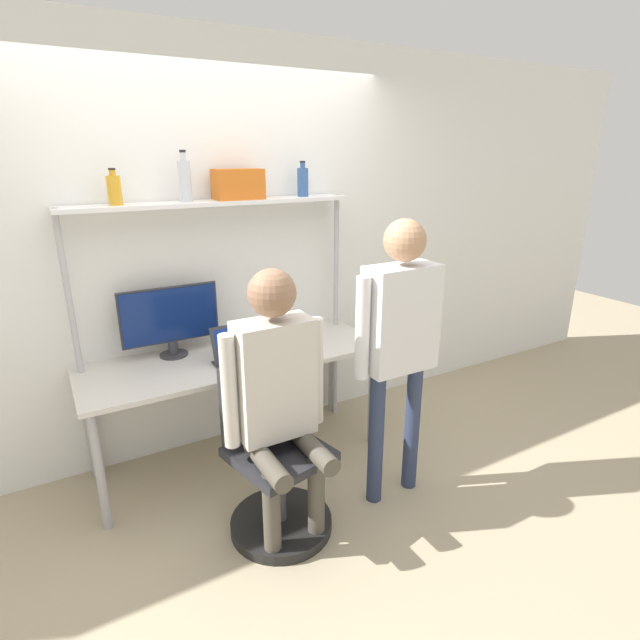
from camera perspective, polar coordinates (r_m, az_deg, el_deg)
ground_plane at (r=3.32m, az=-6.69°, el=-18.20°), size 12.00×12.00×0.00m
wall_back at (r=3.40m, az=-12.40°, el=7.47°), size 8.00×0.06×2.70m
desk at (r=3.27m, az=-9.61°, el=-5.22°), size 1.90×0.67×0.75m
shelf_unit at (r=3.24m, az=-11.66°, el=8.58°), size 1.80×0.23×1.70m
monitor at (r=3.25m, az=-16.74°, el=0.24°), size 0.61×0.18×0.45m
laptop at (r=3.11m, az=-8.85°, el=-3.67°), size 0.35×0.24×0.23m
cell_phone at (r=3.19m, az=-3.51°, el=-4.04°), size 0.07×0.15×0.01m
office_chair at (r=2.86m, az=-5.10°, el=-17.65°), size 0.56×0.56×0.95m
person_seated at (r=2.53m, az=-4.87°, el=-7.48°), size 0.56×0.48×1.47m
person_standing at (r=2.77m, az=9.13°, el=-1.00°), size 0.58×0.22×1.66m
bottle_clear at (r=3.15m, az=-15.19°, el=15.18°), size 0.07×0.07×0.29m
bottle_blue at (r=3.44m, az=-1.98°, el=15.55°), size 0.07×0.07×0.23m
bottle_amber at (r=3.07m, az=-22.45°, el=13.62°), size 0.08×0.08×0.20m
storage_box at (r=3.25m, az=-9.33°, el=15.06°), size 0.30×0.17×0.18m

